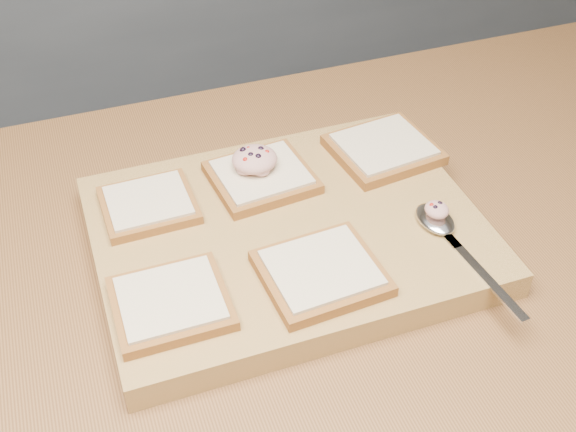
{
  "coord_description": "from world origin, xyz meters",
  "views": [
    {
      "loc": [
        -0.33,
        -0.57,
        1.5
      ],
      "look_at": [
        -0.12,
        0.02,
        0.95
      ],
      "focal_mm": 45.0,
      "sensor_mm": 36.0,
      "label": 1
    }
  ],
  "objects_px": {
    "bread_far_center": "(262,177)",
    "tuna_salad_dollop": "(255,159)",
    "spoon": "(442,227)",
    "cutting_board": "(288,235)"
  },
  "relations": [
    {
      "from": "bread_far_center",
      "to": "tuna_salad_dollop",
      "type": "bearing_deg",
      "value": 121.11
    },
    {
      "from": "tuna_salad_dollop",
      "to": "spoon",
      "type": "height_order",
      "value": "tuna_salad_dollop"
    },
    {
      "from": "tuna_salad_dollop",
      "to": "bread_far_center",
      "type": "bearing_deg",
      "value": -58.89
    },
    {
      "from": "bread_far_center",
      "to": "cutting_board",
      "type": "bearing_deg",
      "value": -86.88
    },
    {
      "from": "cutting_board",
      "to": "tuna_salad_dollop",
      "type": "height_order",
      "value": "tuna_salad_dollop"
    },
    {
      "from": "cutting_board",
      "to": "tuna_salad_dollop",
      "type": "xyz_separation_m",
      "value": [
        -0.01,
        0.09,
        0.05
      ]
    },
    {
      "from": "bread_far_center",
      "to": "spoon",
      "type": "distance_m",
      "value": 0.23
    },
    {
      "from": "spoon",
      "to": "bread_far_center",
      "type": "bearing_deg",
      "value": 136.99
    },
    {
      "from": "cutting_board",
      "to": "spoon",
      "type": "height_order",
      "value": "spoon"
    },
    {
      "from": "tuna_salad_dollop",
      "to": "cutting_board",
      "type": "bearing_deg",
      "value": -83.84
    }
  ]
}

